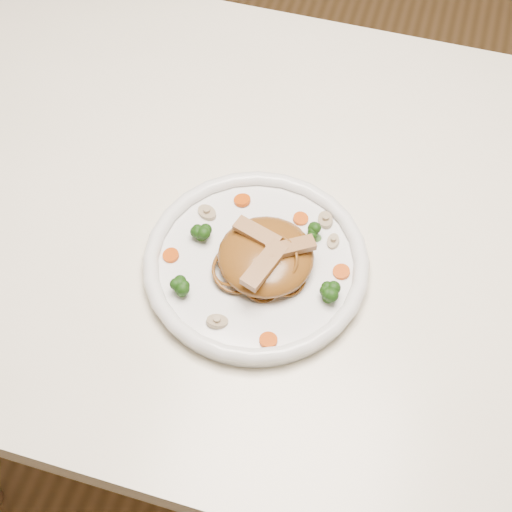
# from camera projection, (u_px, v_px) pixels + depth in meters

# --- Properties ---
(ground) EXTENTS (4.00, 4.00, 0.00)m
(ground) POSITION_uv_depth(u_px,v_px,m) (283.00, 419.00, 1.59)
(ground) COLOR brown
(ground) RESTS_ON ground
(table) EXTENTS (1.20, 0.80, 0.75)m
(table) POSITION_uv_depth(u_px,v_px,m) (298.00, 257.00, 1.05)
(table) COLOR white
(table) RESTS_ON ground
(plate) EXTENTS (0.32, 0.32, 0.02)m
(plate) POSITION_uv_depth(u_px,v_px,m) (256.00, 266.00, 0.91)
(plate) COLOR white
(plate) RESTS_ON table
(noodle_mound) EXTENTS (0.15, 0.15, 0.04)m
(noodle_mound) POSITION_uv_depth(u_px,v_px,m) (266.00, 256.00, 0.89)
(noodle_mound) COLOR brown
(noodle_mound) RESTS_ON plate
(chicken_a) EXTENTS (0.06, 0.05, 0.01)m
(chicken_a) POSITION_uv_depth(u_px,v_px,m) (291.00, 247.00, 0.87)
(chicken_a) COLOR #A57D4E
(chicken_a) RESTS_ON noodle_mound
(chicken_b) EXTENTS (0.06, 0.04, 0.01)m
(chicken_b) POSITION_uv_depth(u_px,v_px,m) (257.00, 233.00, 0.88)
(chicken_b) COLOR #A57D4E
(chicken_b) RESTS_ON noodle_mound
(chicken_c) EXTENTS (0.04, 0.07, 0.01)m
(chicken_c) POSITION_uv_depth(u_px,v_px,m) (264.00, 265.00, 0.85)
(chicken_c) COLOR #A57D4E
(chicken_c) RESTS_ON noodle_mound
(broccoli_0) EXTENTS (0.03, 0.03, 0.03)m
(broccoli_0) POSITION_uv_depth(u_px,v_px,m) (317.00, 232.00, 0.91)
(broccoli_0) COLOR #19440E
(broccoli_0) RESTS_ON plate
(broccoli_1) EXTENTS (0.03, 0.03, 0.03)m
(broccoli_1) POSITION_uv_depth(u_px,v_px,m) (201.00, 230.00, 0.91)
(broccoli_1) COLOR #19440E
(broccoli_1) RESTS_ON plate
(broccoli_2) EXTENTS (0.03, 0.03, 0.03)m
(broccoli_2) POSITION_uv_depth(u_px,v_px,m) (181.00, 287.00, 0.87)
(broccoli_2) COLOR #19440E
(broccoli_2) RESTS_ON plate
(broccoli_3) EXTENTS (0.03, 0.03, 0.03)m
(broccoli_3) POSITION_uv_depth(u_px,v_px,m) (329.00, 293.00, 0.86)
(broccoli_3) COLOR #19440E
(broccoli_3) RESTS_ON plate
(carrot_0) EXTENTS (0.03, 0.03, 0.00)m
(carrot_0) POSITION_uv_depth(u_px,v_px,m) (301.00, 219.00, 0.94)
(carrot_0) COLOR #D14A07
(carrot_0) RESTS_ON plate
(carrot_1) EXTENTS (0.02, 0.02, 0.00)m
(carrot_1) POSITION_uv_depth(u_px,v_px,m) (171.00, 255.00, 0.91)
(carrot_1) COLOR #D14A07
(carrot_1) RESTS_ON plate
(carrot_2) EXTENTS (0.03, 0.03, 0.00)m
(carrot_2) POSITION_uv_depth(u_px,v_px,m) (341.00, 272.00, 0.89)
(carrot_2) COLOR #D14A07
(carrot_2) RESTS_ON plate
(carrot_3) EXTENTS (0.02, 0.02, 0.00)m
(carrot_3) POSITION_uv_depth(u_px,v_px,m) (242.00, 200.00, 0.95)
(carrot_3) COLOR #D14A07
(carrot_3) RESTS_ON plate
(carrot_4) EXTENTS (0.03, 0.03, 0.00)m
(carrot_4) POSITION_uv_depth(u_px,v_px,m) (268.00, 340.00, 0.84)
(carrot_4) COLOR #D14A07
(carrot_4) RESTS_ON plate
(mushroom_0) EXTENTS (0.03, 0.03, 0.01)m
(mushroom_0) POSITION_uv_depth(u_px,v_px,m) (217.00, 321.00, 0.85)
(mushroom_0) COLOR #B8AB8A
(mushroom_0) RESTS_ON plate
(mushroom_1) EXTENTS (0.02, 0.02, 0.01)m
(mushroom_1) POSITION_uv_depth(u_px,v_px,m) (333.00, 241.00, 0.92)
(mushroom_1) COLOR #B8AB8A
(mushroom_1) RESTS_ON plate
(mushroom_2) EXTENTS (0.04, 0.04, 0.01)m
(mushroom_2) POSITION_uv_depth(u_px,v_px,m) (207.00, 213.00, 0.94)
(mushroom_2) COLOR #B8AB8A
(mushroom_2) RESTS_ON plate
(mushroom_3) EXTENTS (0.03, 0.03, 0.01)m
(mushroom_3) POSITION_uv_depth(u_px,v_px,m) (325.00, 220.00, 0.94)
(mushroom_3) COLOR #B8AB8A
(mushroom_3) RESTS_ON plate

